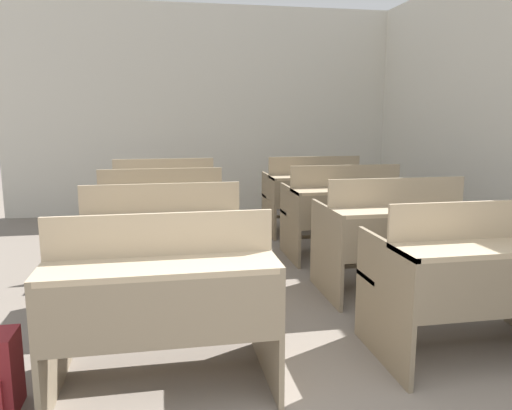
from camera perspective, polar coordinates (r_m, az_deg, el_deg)
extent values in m
cube|color=beige|center=(7.57, -5.88, 10.63)|extent=(5.76, 0.06, 3.04)
cube|color=beige|center=(6.91, 20.07, 10.94)|extent=(0.06, 3.10, 1.57)
cube|color=#80715A|center=(2.84, -22.27, -12.81)|extent=(0.03, 0.76, 0.74)
cube|color=#80715A|center=(2.83, 1.18, -12.10)|extent=(0.03, 0.76, 0.74)
cube|color=tan|center=(2.46, -10.79, -7.00)|extent=(1.15, 0.34, 0.03)
cube|color=#80715A|center=(2.37, -10.65, -12.28)|extent=(1.10, 0.02, 0.33)
cube|color=tan|center=(2.58, -10.88, -3.32)|extent=(1.15, 0.02, 0.22)
cube|color=tan|center=(2.98, -10.61, -9.70)|extent=(1.15, 0.28, 0.03)
cube|color=#80715A|center=(3.08, -10.44, -14.61)|extent=(1.10, 0.04, 0.04)
cube|color=#796A53|center=(3.07, 14.31, -10.62)|extent=(0.03, 0.76, 0.74)
cube|color=tan|center=(3.08, 25.85, -4.40)|extent=(1.15, 0.34, 0.03)
cube|color=tan|center=(3.18, 24.35, -1.54)|extent=(1.15, 0.02, 0.22)
cube|color=tan|center=(3.51, 21.16, -7.17)|extent=(1.15, 0.28, 0.03)
cube|color=#796A53|center=(3.60, 20.87, -11.44)|extent=(1.10, 0.04, 0.04)
cube|color=#80715A|center=(3.91, -18.89, -6.35)|extent=(0.03, 0.76, 0.74)
cube|color=#80715A|center=(3.90, -2.22, -5.83)|extent=(0.03, 0.76, 0.74)
cube|color=tan|center=(3.58, -10.73, -1.65)|extent=(1.15, 0.34, 0.03)
cube|color=#80715A|center=(3.46, -10.63, -5.10)|extent=(1.10, 0.02, 0.33)
cube|color=tan|center=(3.71, -10.79, 0.74)|extent=(1.15, 0.02, 0.22)
cube|color=tan|center=(4.07, -10.60, -4.28)|extent=(1.15, 0.28, 0.03)
cube|color=#80715A|center=(4.15, -10.48, -8.03)|extent=(1.10, 0.04, 0.04)
cube|color=#7F7059|center=(4.06, 8.02, -5.28)|extent=(0.03, 0.76, 0.74)
cube|color=#7F7059|center=(4.54, 21.65, -4.26)|extent=(0.03, 0.76, 0.74)
cube|color=tan|center=(4.01, 16.74, -0.63)|extent=(1.15, 0.34, 0.03)
cube|color=#7F7059|center=(3.91, 17.67, -3.65)|extent=(1.10, 0.02, 0.33)
cube|color=tan|center=(4.13, 15.84, 1.48)|extent=(1.15, 0.02, 0.22)
cube|color=tan|center=(4.46, 13.94, -3.15)|extent=(1.15, 0.28, 0.03)
cube|color=#7F7059|center=(4.53, 13.79, -6.60)|extent=(1.10, 0.04, 0.04)
cube|color=#796A53|center=(4.95, -17.18, -2.85)|extent=(0.03, 0.76, 0.74)
cube|color=#796A53|center=(4.94, -4.11, -2.43)|extent=(0.03, 0.76, 0.74)
cube|color=tan|center=(4.64, -10.78, 1.03)|extent=(1.15, 0.34, 0.03)
cube|color=#796A53|center=(4.52, -10.71, -1.54)|extent=(1.10, 0.02, 0.33)
cube|color=tan|center=(4.78, -10.83, 2.80)|extent=(1.15, 0.02, 0.22)
cube|color=tan|center=(5.13, -10.68, -1.32)|extent=(1.15, 0.28, 0.03)
cube|color=#796A53|center=(5.19, -10.58, -4.34)|extent=(1.10, 0.04, 0.04)
cube|color=#786952|center=(5.08, 3.90, -2.10)|extent=(0.03, 0.76, 0.74)
cube|color=#786952|center=(5.47, 15.41, -1.57)|extent=(0.03, 0.76, 0.74)
cube|color=tan|center=(4.99, 10.83, 1.65)|extent=(1.15, 0.34, 0.03)
cube|color=#786952|center=(4.88, 11.43, -0.72)|extent=(1.10, 0.02, 0.33)
cube|color=tan|center=(5.12, 10.23, 3.29)|extent=(1.15, 0.02, 0.22)
cube|color=tan|center=(5.45, 9.02, -0.61)|extent=(1.15, 0.28, 0.03)
cube|color=#786952|center=(5.51, 8.94, -3.47)|extent=(1.10, 0.04, 0.04)
cube|color=#7F7059|center=(6.05, -15.68, -0.48)|extent=(0.03, 0.76, 0.74)
cube|color=#7F7059|center=(6.05, -5.01, -0.14)|extent=(0.03, 0.76, 0.74)
cube|color=tan|center=(5.76, -10.44, 2.78)|extent=(1.15, 0.34, 0.03)
cube|color=#7F7059|center=(5.63, -10.37, 0.75)|extent=(1.10, 0.02, 0.33)
cube|color=tan|center=(5.91, -10.49, 4.17)|extent=(1.15, 0.02, 0.22)
cube|color=tan|center=(6.25, -10.38, 0.71)|extent=(1.15, 0.28, 0.03)
cube|color=#7F7059|center=(6.30, -10.30, -1.80)|extent=(1.10, 0.04, 0.04)
cube|color=#796A53|center=(6.15, 1.46, 0.07)|extent=(0.03, 0.76, 0.74)
cube|color=#796A53|center=(6.48, 11.25, 0.39)|extent=(0.03, 0.76, 0.74)
cube|color=tan|center=(6.04, 7.13, 3.20)|extent=(1.15, 0.34, 0.03)
cube|color=#796A53|center=(5.92, 7.56, 1.28)|extent=(1.10, 0.02, 0.33)
cube|color=tan|center=(6.18, 6.71, 4.52)|extent=(1.15, 0.02, 0.22)
cube|color=tan|center=(6.51, 5.88, 1.19)|extent=(1.15, 0.28, 0.03)
cube|color=#796A53|center=(6.55, 5.84, -1.22)|extent=(1.10, 0.04, 0.04)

